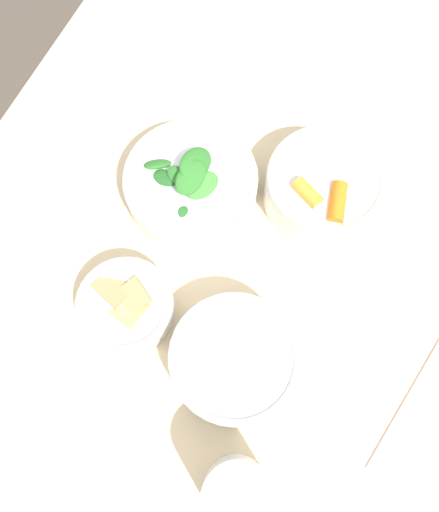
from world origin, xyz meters
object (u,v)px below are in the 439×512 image
(bowl_greens, at_px, (191,184))
(ruler, at_px, (427,384))
(bowl_carrots, at_px, (322,187))
(cup, at_px, (237,495))
(bowl_beans_hotdog, at_px, (234,360))
(bowl_cookies, at_px, (126,305))

(bowl_greens, height_order, ruler, bowl_greens)
(bowl_carrots, xyz_separation_m, ruler, (0.19, 0.23, -0.04))
(ruler, bearing_deg, cup, -38.96)
(bowl_carrots, distance_m, bowl_greens, 0.19)
(bowl_beans_hotdog, bearing_deg, ruler, 108.35)
(ruler, bearing_deg, bowl_cookies, -79.57)
(bowl_greens, distance_m, bowl_beans_hotdog, 0.26)
(bowl_cookies, relative_size, ruler, 0.47)
(bowl_beans_hotdog, xyz_separation_m, ruler, (-0.08, 0.24, -0.03))
(ruler, bearing_deg, bowl_beans_hotdog, -71.65)
(bowl_greens, distance_m, cup, 0.41)
(bowl_greens, distance_m, bowl_cookies, 0.19)
(bowl_cookies, relative_size, cup, 1.17)
(bowl_greens, relative_size, bowl_beans_hotdog, 1.16)
(bowl_carrots, relative_size, cup, 1.51)
(bowl_greens, bearing_deg, ruler, 73.29)
(bowl_beans_hotdog, relative_size, ruler, 0.60)
(bowl_carrots, xyz_separation_m, bowl_cookies, (0.27, -0.18, -0.01))
(bowl_greens, relative_size, ruler, 0.70)
(bowl_carrots, distance_m, cup, 0.42)
(bowl_greens, bearing_deg, bowl_carrots, 112.30)
(bowl_cookies, bearing_deg, cup, 57.07)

